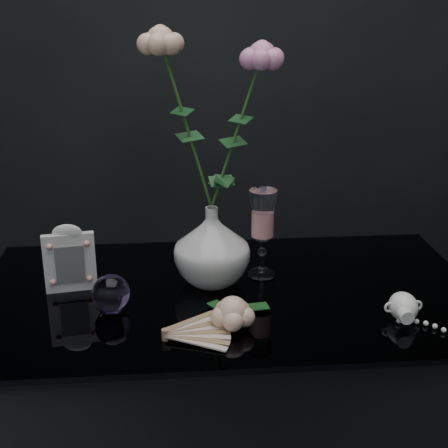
{
  "coord_description": "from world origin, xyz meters",
  "views": [
    {
      "loc": [
        -0.11,
        -1.13,
        1.35
      ],
      "look_at": [
        -0.01,
        0.03,
        0.92
      ],
      "focal_mm": 50.0,
      "sensor_mm": 36.0,
      "label": 1
    }
  ],
  "objects_px": {
    "picture_frame": "(69,258)",
    "loose_rose": "(233,312)",
    "wine_glass": "(262,234)",
    "paperweight": "(111,293)",
    "pearl_jar": "(403,305)",
    "vase": "(212,246)"
  },
  "relations": [
    {
      "from": "paperweight",
      "to": "pearl_jar",
      "type": "xyz_separation_m",
      "value": [
        0.56,
        -0.08,
        -0.01
      ]
    },
    {
      "from": "wine_glass",
      "to": "loose_rose",
      "type": "distance_m",
      "value": 0.25
    },
    {
      "from": "pearl_jar",
      "to": "vase",
      "type": "bearing_deg",
      "value": 149.43
    },
    {
      "from": "picture_frame",
      "to": "paperweight",
      "type": "distance_m",
      "value": 0.14
    },
    {
      "from": "vase",
      "to": "loose_rose",
      "type": "distance_m",
      "value": 0.21
    },
    {
      "from": "picture_frame",
      "to": "loose_rose",
      "type": "distance_m",
      "value": 0.37
    },
    {
      "from": "picture_frame",
      "to": "loose_rose",
      "type": "relative_size",
      "value": 0.81
    },
    {
      "from": "vase",
      "to": "pearl_jar",
      "type": "xyz_separation_m",
      "value": [
        0.36,
        -0.19,
        -0.06
      ]
    },
    {
      "from": "picture_frame",
      "to": "loose_rose",
      "type": "bearing_deg",
      "value": -38.66
    },
    {
      "from": "picture_frame",
      "to": "paperweight",
      "type": "relative_size",
      "value": 1.98
    },
    {
      "from": "vase",
      "to": "paperweight",
      "type": "relative_size",
      "value": 2.28
    },
    {
      "from": "loose_rose",
      "to": "pearl_jar",
      "type": "bearing_deg",
      "value": 23.21
    },
    {
      "from": "wine_glass",
      "to": "paperweight",
      "type": "bearing_deg",
      "value": -156.61
    },
    {
      "from": "wine_glass",
      "to": "pearl_jar",
      "type": "height_order",
      "value": "wine_glass"
    },
    {
      "from": "picture_frame",
      "to": "vase",
      "type": "bearing_deg",
      "value": -6.25
    },
    {
      "from": "loose_rose",
      "to": "pearl_jar",
      "type": "xyz_separation_m",
      "value": [
        0.33,
        0.01,
        -0.0
      ]
    },
    {
      "from": "vase",
      "to": "wine_glass",
      "type": "height_order",
      "value": "wine_glass"
    },
    {
      "from": "picture_frame",
      "to": "paperweight",
      "type": "height_order",
      "value": "picture_frame"
    },
    {
      "from": "vase",
      "to": "wine_glass",
      "type": "relative_size",
      "value": 0.87
    },
    {
      "from": "wine_glass",
      "to": "vase",
      "type": "bearing_deg",
      "value": -166.43
    },
    {
      "from": "picture_frame",
      "to": "paperweight",
      "type": "xyz_separation_m",
      "value": [
        0.09,
        -0.1,
        -0.04
      ]
    },
    {
      "from": "vase",
      "to": "picture_frame",
      "type": "xyz_separation_m",
      "value": [
        -0.3,
        -0.01,
        -0.01
      ]
    }
  ]
}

